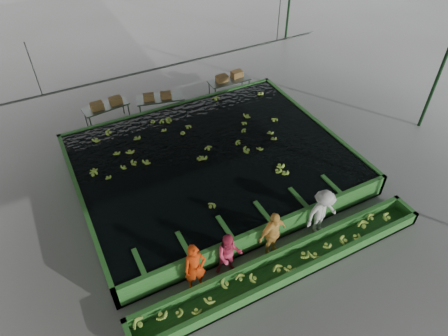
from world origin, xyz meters
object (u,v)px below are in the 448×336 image
sorting_trough (286,265)px  packing_table_mid (161,107)px  packing_table_left (107,115)px  packing_table_right (229,88)px  flotation_tank (212,163)px  worker_a (195,268)px  worker_d (322,213)px  box_stack_left (107,106)px  box_stack_mid (158,99)px  worker_c (272,234)px  box_stack_right (229,79)px  worker_b (229,255)px

sorting_trough → packing_table_mid: (-0.33, 9.75, 0.23)m
sorting_trough → packing_table_left: (-2.68, 10.29, 0.20)m
packing_table_left → packing_table_right: (5.93, -0.51, 0.01)m
flotation_tank → packing_table_mid: packing_table_mid is taller
worker_a → worker_d: (4.51, 0.00, 0.02)m
sorting_trough → packing_table_right: (3.25, 9.78, 0.21)m
box_stack_left → sorting_trough: bearing=-75.6°
packing_table_mid → packing_table_right: size_ratio=1.04×
worker_a → packing_table_right: 10.75m
packing_table_mid → box_stack_mid: (-0.12, -0.05, 0.48)m
worker_c → box_stack_right: size_ratio=1.29×
packing_table_right → packing_table_left: bearing=175.1°
packing_table_mid → box_stack_right: 3.65m
box_stack_left → box_stack_mid: box_stack_mid is taller
packing_table_right → box_stack_mid: bearing=-178.7°
worker_a → packing_table_right: worker_a is taller
sorting_trough → packing_table_left: bearing=104.6°
worker_a → packing_table_right: bearing=63.8°
flotation_tank → sorting_trough: size_ratio=1.00×
worker_d → box_stack_mid: 9.19m
flotation_tank → packing_table_right: packing_table_right is taller
worker_a → box_stack_left: 9.45m
packing_table_right → box_stack_mid: 3.74m
box_stack_mid → worker_d: bearing=-75.4°
packing_table_mid → packing_table_right: (3.58, 0.03, -0.02)m
packing_table_left → packing_table_mid: (2.35, -0.54, 0.03)m
sorting_trough → box_stack_left: size_ratio=7.25×
worker_a → worker_d: bearing=7.1°
box_stack_left → box_stack_right: size_ratio=0.99×
packing_table_mid → worker_b: bearing=-97.8°
worker_b → worker_d: worker_d is taller
packing_table_mid → box_stack_left: 2.38m
worker_b → worker_c: worker_c is taller
sorting_trough → box_stack_left: box_stack_left is taller
worker_b → worker_c: (1.51, 0.00, 0.08)m
worker_a → box_stack_left: size_ratio=1.29×
sorting_trough → box_stack_mid: box_stack_mid is taller
box_stack_mid → packing_table_left: bearing=165.2°
packing_table_right → box_stack_left: (-5.87, 0.47, 0.44)m
sorting_trough → box_stack_right: bearing=71.5°
flotation_tank → worker_b: bearing=-109.8°
worker_d → packing_table_left: 10.53m
box_stack_right → box_stack_mid: bearing=-177.7°
sorting_trough → packing_table_right: packing_table_right is taller
worker_d → packing_table_mid: bearing=101.9°
box_stack_mid → packing_table_mid: bearing=22.4°
worker_d → packing_table_right: bearing=79.3°
packing_table_mid → box_stack_left: size_ratio=1.53×
worker_c → packing_table_right: bearing=61.5°
worker_b → box_stack_right: worker_b is taller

